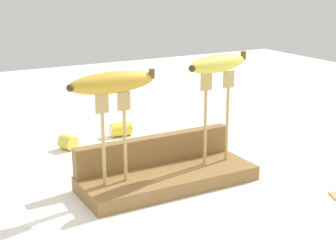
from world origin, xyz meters
TOP-DOWN VIEW (x-y plane):
  - ground_plane at (0.00, 0.00)m, footprint 3.00×3.00m
  - wooden_board at (0.00, 0.00)m, footprint 0.37×0.14m
  - board_backstop at (0.00, 0.06)m, footprint 0.37×0.03m
  - fork_stand_left at (-0.12, -0.00)m, footprint 0.07×0.01m
  - fork_stand_right at (0.12, -0.00)m, footprint 0.08×0.01m
  - banana_raised_left at (-0.12, -0.00)m, footprint 0.18×0.05m
  - banana_raised_right at (0.12, -0.00)m, footprint 0.18×0.08m
  - banana_chunk_near at (0.05, 0.36)m, footprint 0.06×0.04m
  - banana_chunk_far at (-0.11, 0.33)m, footprint 0.05×0.05m

SIDE VIEW (x-z plane):
  - ground_plane at x=0.00m, z-range 0.00..0.00m
  - wooden_board at x=0.00m, z-range 0.00..0.03m
  - banana_chunk_far at x=-0.11m, z-range 0.00..0.04m
  - banana_chunk_near at x=0.05m, z-range 0.00..0.04m
  - board_backstop at x=0.00m, z-range 0.03..0.09m
  - fork_stand_left at x=-0.12m, z-range 0.05..0.23m
  - fork_stand_right at x=0.12m, z-range 0.05..0.25m
  - banana_raised_left at x=-0.12m, z-range 0.21..0.26m
  - banana_raised_right at x=0.12m, z-range 0.23..0.27m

